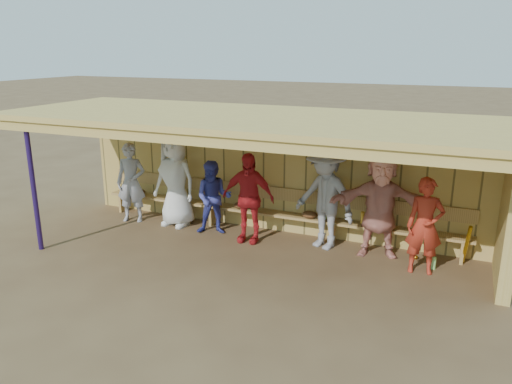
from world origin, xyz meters
TOP-DOWN VIEW (x-y plane):
  - ground at (0.00, 0.00)m, footprint 90.00×90.00m
  - player_a at (-2.99, 0.59)m, footprint 0.71×0.58m
  - player_b at (-1.99, 0.74)m, footprint 0.98×0.67m
  - player_c at (-1.03, 0.62)m, footprint 0.87×0.78m
  - player_d at (-0.23, 0.51)m, footprint 1.05×0.50m
  - player_e at (1.19, 0.77)m, footprint 1.44×1.14m
  - player_f at (2.18, 0.81)m, footprint 1.84×0.90m
  - player_g at (2.99, 0.37)m, footprint 0.65×0.48m
  - dugout_structure at (0.39, 0.69)m, footprint 8.80×3.20m
  - bench at (0.00, 1.12)m, footprint 7.60×0.34m
  - dugout_equipment at (-0.20, 0.99)m, footprint 6.98×0.62m

SIDE VIEW (x-z plane):
  - ground at x=0.00m, z-range 0.00..0.00m
  - dugout_equipment at x=-0.20m, z-range 0.09..0.89m
  - bench at x=0.00m, z-range 0.06..0.99m
  - player_c at x=-1.03m, z-range 0.00..1.49m
  - player_g at x=2.99m, z-range 0.00..1.62m
  - player_a at x=-2.99m, z-range 0.00..1.70m
  - player_d at x=-0.23m, z-range 0.00..1.74m
  - player_f at x=2.18m, z-range 0.00..1.90m
  - player_b at x=-1.99m, z-range 0.00..1.93m
  - player_e at x=1.19m, z-range 0.00..1.95m
  - dugout_structure at x=0.39m, z-range 0.44..2.94m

